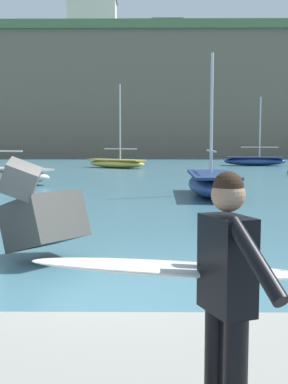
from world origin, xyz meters
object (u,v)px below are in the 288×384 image
Objects in this scene: boat_near_left at (3,174)px; boat_near_centre at (255,161)px; boat_mid_left at (116,163)px; surfer_with_board at (213,286)px; boat_near_right at (212,183)px; station_building_west at (167,35)px; station_building_central at (92,20)px.

boat_near_centre is at bearing 48.92° from boat_near_left.
boat_near_left is at bearing -107.46° from boat_mid_left.
surfer_with_board is 0.30× the size of boat_mid_left.
boat_near_left is at bearing 149.21° from boat_near_right.
boat_near_centre is (9.40, 43.51, -0.82)m from surfer_with_board.
boat_near_right is at bearing -105.43° from boat_near_centre.
station_building_west is at bearing 89.51° from boat_near_right.
boat_near_left is 60.32m from station_building_central.
station_building_west reaches higher than surfer_with_board.
boat_mid_left reaches higher than boat_near_centre.
surfer_with_board is 24.78m from boat_near_left.
surfer_with_board is 82.96m from station_building_central.
boat_near_centre is 1.07× the size of boat_near_right.
boat_mid_left is at bearing -97.09° from station_building_west.
boat_mid_left is (-12.55, -4.23, -0.03)m from boat_near_centre.
boat_near_left is 16.66m from boat_mid_left.
boat_near_left is (-8.15, 23.39, -0.79)m from surfer_with_board.
boat_mid_left is at bearing -161.37° from boat_near_centre.
boat_near_right is 0.85× the size of boat_mid_left.
boat_near_right reaches higher than surfer_with_board.
boat_near_centre is 46.10m from station_building_central.
boat_mid_left is at bearing 94.58° from surfer_with_board.
boat_near_right is 67.09m from station_building_central.
boat_near_centre is 0.79× the size of station_building_central.
station_building_west reaches higher than boat_near_centre.
boat_near_left is 1.26× the size of boat_near_centre.
boat_near_right is (-7.25, -26.26, 0.06)m from boat_near_centre.
station_building_central reaches higher than boat_mid_left.
surfer_with_board is 39.42m from boat_mid_left.
surfer_with_board is at bearing -70.80° from boat_near_left.
boat_near_left is 1.15× the size of station_building_west.
station_building_central is (-9.48, 79.87, 20.34)m from surfer_with_board.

